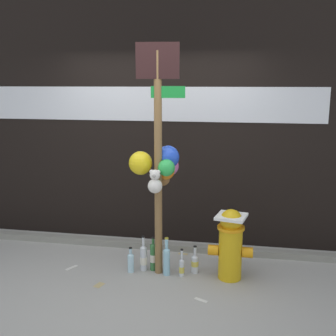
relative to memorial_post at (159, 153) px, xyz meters
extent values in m
plane|color=#9E9B93|center=(-0.17, -0.49, -1.35)|extent=(14.00, 14.00, 0.00)
cube|color=black|center=(-0.17, 1.02, 0.39)|extent=(10.00, 0.20, 3.48)
cube|color=silver|center=(-0.88, 0.91, 0.47)|extent=(5.50, 0.01, 0.43)
cube|color=gray|center=(-0.17, 0.60, -1.31)|extent=(8.00, 0.12, 0.08)
cylinder|color=olive|center=(0.00, -0.05, -0.15)|extent=(0.08, 0.08, 2.41)
cube|color=#198C33|center=(0.10, -0.05, 0.65)|extent=(0.35, 0.05, 0.12)
cube|color=black|center=(0.00, -0.05, 0.96)|extent=(0.45, 0.13, 0.36)
sphere|color=#D66BB2|center=(0.08, 0.15, -0.17)|extent=(0.23, 0.23, 0.23)
sphere|color=blue|center=(0.08, 0.06, -0.05)|extent=(0.25, 0.25, 0.25)
sphere|color=orange|center=(0.06, 0.03, -0.20)|extent=(0.20, 0.20, 0.20)
sphere|color=green|center=(0.09, -0.08, -0.14)|extent=(0.18, 0.18, 0.18)
sphere|color=yellow|center=(-0.20, -0.03, -0.11)|extent=(0.26, 0.26, 0.26)
sphere|color=brown|center=(0.02, 0.08, -0.30)|extent=(0.16, 0.16, 0.16)
sphere|color=brown|center=(0.02, 0.08, -0.17)|extent=(0.12, 0.12, 0.12)
sphere|color=brown|center=(-0.02, 0.08, -0.14)|extent=(0.05, 0.05, 0.05)
sphere|color=brown|center=(0.06, 0.08, -0.14)|extent=(0.05, 0.05, 0.05)
sphere|color=brown|center=(0.02, 0.03, -0.17)|extent=(0.04, 0.04, 0.04)
sphere|color=silver|center=(-0.01, -0.18, -0.32)|extent=(0.15, 0.15, 0.15)
sphere|color=silver|center=(-0.01, -0.18, -0.20)|extent=(0.11, 0.11, 0.11)
sphere|color=silver|center=(-0.05, -0.18, -0.17)|extent=(0.04, 0.04, 0.04)
sphere|color=silver|center=(0.03, -0.18, -0.17)|extent=(0.04, 0.04, 0.04)
sphere|color=#9D9992|center=(-0.01, -0.23, -0.20)|extent=(0.04, 0.04, 0.04)
cylinder|color=gold|center=(0.79, -0.05, -1.07)|extent=(0.25, 0.25, 0.56)
cylinder|color=orange|center=(0.79, -0.05, -0.77)|extent=(0.29, 0.29, 0.03)
sphere|color=gold|center=(0.79, -0.05, -0.69)|extent=(0.24, 0.24, 0.24)
cylinder|color=orange|center=(0.60, -0.05, -1.04)|extent=(0.11, 0.11, 0.11)
cylinder|color=orange|center=(0.97, -0.05, -1.04)|extent=(0.11, 0.11, 0.11)
cube|color=white|center=(0.79, -0.05, -0.65)|extent=(0.36, 0.36, 0.03)
cylinder|color=#B2DBEA|center=(-0.31, -0.09, -1.25)|extent=(0.07, 0.07, 0.20)
cone|color=#B2DBEA|center=(-0.31, -0.09, -1.14)|extent=(0.07, 0.07, 0.03)
cylinder|color=#B2DBEA|center=(-0.31, -0.09, -1.10)|extent=(0.03, 0.03, 0.05)
cylinder|color=black|center=(-0.31, -0.09, -1.07)|extent=(0.04, 0.04, 0.01)
cylinder|color=silver|center=(0.27, -0.10, -1.26)|extent=(0.06, 0.06, 0.19)
cone|color=silver|center=(0.27, -0.10, -1.16)|extent=(0.06, 0.06, 0.02)
cylinder|color=silver|center=(0.27, -0.10, -1.10)|extent=(0.03, 0.03, 0.10)
cylinder|color=#D8C64C|center=(0.27, -0.10, -1.28)|extent=(0.06, 0.06, 0.07)
cylinder|color=black|center=(0.27, -0.10, -1.04)|extent=(0.03, 0.03, 0.01)
cylinder|color=#337038|center=(-0.07, 0.00, -1.20)|extent=(0.07, 0.07, 0.30)
cone|color=#337038|center=(-0.07, 0.00, -1.04)|extent=(0.07, 0.07, 0.03)
cylinder|color=#337038|center=(-0.07, 0.00, -1.00)|extent=(0.03, 0.03, 0.05)
cylinder|color=silver|center=(-0.07, 0.00, -1.21)|extent=(0.07, 0.07, 0.09)
cylinder|color=black|center=(-0.07, 0.00, -0.97)|extent=(0.03, 0.03, 0.01)
cylinder|color=silver|center=(-0.18, -0.02, -1.22)|extent=(0.08, 0.08, 0.27)
cone|color=silver|center=(-0.18, -0.02, -1.07)|extent=(0.08, 0.08, 0.03)
cylinder|color=silver|center=(-0.18, -0.02, -1.01)|extent=(0.03, 0.03, 0.10)
cylinder|color=silver|center=(-0.18, -0.02, -1.24)|extent=(0.08, 0.08, 0.09)
cylinder|color=black|center=(-0.18, -0.02, -0.95)|extent=(0.04, 0.04, 0.01)
cylinder|color=silver|center=(0.40, 0.01, -1.26)|extent=(0.08, 0.08, 0.19)
cone|color=silver|center=(0.40, 0.01, -1.15)|extent=(0.08, 0.08, 0.03)
cylinder|color=silver|center=(0.40, 0.01, -1.09)|extent=(0.03, 0.03, 0.09)
cylinder|color=#D8C64C|center=(0.40, 0.01, -1.24)|extent=(0.08, 0.08, 0.06)
cylinder|color=black|center=(0.40, 0.01, -1.04)|extent=(0.04, 0.04, 0.01)
cylinder|color=#93CCE0|center=(0.10, -0.09, -1.21)|extent=(0.07, 0.07, 0.29)
cone|color=#93CCE0|center=(0.10, -0.09, -1.05)|extent=(0.07, 0.07, 0.03)
cylinder|color=#93CCE0|center=(0.10, -0.09, -0.98)|extent=(0.04, 0.04, 0.10)
cylinder|color=gold|center=(0.10, -0.09, -0.93)|extent=(0.04, 0.04, 0.01)
cube|color=tan|center=(0.20, 0.49, -1.35)|extent=(0.12, 0.06, 0.01)
cube|color=silver|center=(-1.02, -0.12, -1.35)|extent=(0.11, 0.16, 0.01)
cube|color=tan|center=(-0.56, -0.46, -1.35)|extent=(0.11, 0.13, 0.01)
cube|color=silver|center=(0.53, -0.57, -1.35)|extent=(0.14, 0.09, 0.01)
camera|label=1|loc=(0.86, -4.26, 0.74)|focal=43.98mm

